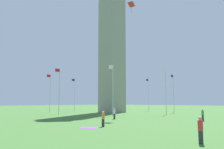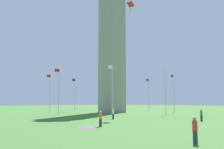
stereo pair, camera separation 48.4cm
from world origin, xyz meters
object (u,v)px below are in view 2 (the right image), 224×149
object	(u,v)px
obelisk_monument	(112,24)
flagpole_sw	(112,94)
flagpole_se	(174,92)
picnic_blanket_near_first_person	(86,128)
flagpole_e	(165,89)
flagpole_ne	(112,88)
flagpole_nw	(50,92)
flagpole_s	(149,93)
flagpole_w	(75,93)
person_white_shirt	(113,114)
person_red_shirt	(195,130)
flagpole_n	(59,89)
person_orange_shirt	(100,119)
person_green_shirt	(201,115)
kite_red_diamond	(131,5)

from	to	relation	value
obelisk_monument	flagpole_sw	size ratio (longest dim) A/B	4.75
flagpole_se	picnic_blanket_near_first_person	bearing A→B (deg)	18.08
flagpole_e	flagpole_sw	size ratio (longest dim) A/B	1.00
flagpole_ne	flagpole_nw	world-z (taller)	same
flagpole_s	flagpole_w	world-z (taller)	same
person_white_shirt	flagpole_s	bearing A→B (deg)	-41.61
flagpole_se	person_red_shirt	xyz separation A→B (m)	(39.13, 24.46, -4.31)
obelisk_monument	person_white_shirt	bearing A→B (deg)	45.27
flagpole_n	flagpole_e	bearing A→B (deg)	135.00
person_red_shirt	picnic_blanket_near_first_person	size ratio (longest dim) A/B	0.94
flagpole_e	person_orange_shirt	size ratio (longest dim) A/B	5.84
person_white_shirt	flagpole_n	bearing A→B (deg)	17.22
person_green_shirt	person_white_shirt	distance (m)	12.51
flagpole_ne	person_red_shirt	size ratio (longest dim) A/B	5.63
flagpole_sw	person_green_shirt	size ratio (longest dim) A/B	5.90
flagpole_ne	flagpole_w	xyz separation A→B (m)	(-10.92, -26.35, 0.00)
flagpole_n	obelisk_monument	bearing A→B (deg)	180.00
flagpole_n	person_white_shirt	size ratio (longest dim) A/B	5.71
flagpole_se	flagpole_sw	distance (m)	21.83
flagpole_nw	flagpole_ne	bearing A→B (deg)	90.00
flagpole_ne	person_red_shirt	distance (m)	30.26
flagpole_sw	person_red_shirt	xyz separation A→B (m)	(39.13, 46.29, -4.31)
person_white_shirt	kite_red_diamond	distance (m)	21.32
flagpole_w	person_white_shirt	distance (m)	36.36
flagpole_e	kite_red_diamond	world-z (taller)	kite_red_diamond
flagpole_n	flagpole_s	xyz separation A→B (m)	(-30.87, 0.00, 0.00)
obelisk_monument	flagpole_ne	xyz separation A→B (m)	(10.97, 10.92, -17.36)
person_red_shirt	person_white_shirt	bearing A→B (deg)	26.78
person_orange_shirt	person_green_shirt	size ratio (longest dim) A/B	1.01
flagpole_n	flagpole_se	world-z (taller)	same
flagpole_sw	person_green_shirt	bearing A→B (deg)	60.86
flagpole_e	flagpole_nw	bearing A→B (deg)	-67.50
obelisk_monument	flagpole_sw	distance (m)	23.21
flagpole_sw	kite_red_diamond	world-z (taller)	kite_red_diamond
flagpole_e	person_red_shirt	distance (m)	34.81
flagpole_w	person_orange_shirt	distance (m)	46.80
flagpole_s	person_green_shirt	size ratio (longest dim) A/B	5.90
obelisk_monument	flagpole_n	distance (m)	23.26
flagpole_w	person_green_shirt	xyz separation A→B (m)	(10.64, 43.18, -4.35)
flagpole_e	flagpole_s	bearing A→B (deg)	-135.00
person_orange_shirt	person_red_shirt	size ratio (longest dim) A/B	0.96
flagpole_ne	flagpole_s	size ratio (longest dim) A/B	1.00
flagpole_se	flagpole_nw	distance (m)	30.87
flagpole_ne	person_white_shirt	distance (m)	9.11
person_orange_shirt	person_green_shirt	bearing A→B (deg)	-64.60
flagpole_n	picnic_blanket_near_first_person	xyz separation A→B (m)	(11.63, 23.32, -5.14)
person_orange_shirt	person_green_shirt	distance (m)	15.35
picnic_blanket_near_first_person	person_red_shirt	bearing A→B (deg)	84.60
person_orange_shirt	kite_red_diamond	size ratio (longest dim) A/B	0.82
picnic_blanket_near_first_person	person_orange_shirt	bearing A→B (deg)	169.53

